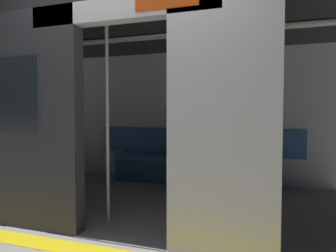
# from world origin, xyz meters

# --- Properties ---
(ground_plane) EXTENTS (60.00, 60.00, 0.00)m
(ground_plane) POSITION_xyz_m (0.00, 0.00, 0.00)
(ground_plane) COLOR gray
(train_car) EXTENTS (6.40, 2.93, 2.35)m
(train_car) POSITION_xyz_m (0.06, -1.29, 1.56)
(train_car) COLOR silver
(train_car) RESTS_ON ground_plane
(bench_seat) EXTENTS (2.65, 0.44, 0.47)m
(bench_seat) POSITION_xyz_m (0.00, -2.41, 0.36)
(bench_seat) COLOR #38609E
(bench_seat) RESTS_ON ground_plane
(person_seated) EXTENTS (0.55, 0.69, 1.19)m
(person_seated) POSITION_xyz_m (0.08, -2.36, 0.68)
(person_seated) COLOR pink
(person_seated) RESTS_ON ground_plane
(handbag) EXTENTS (0.26, 0.15, 0.17)m
(handbag) POSITION_xyz_m (-0.32, -2.45, 0.55)
(handbag) COLOR maroon
(handbag) RESTS_ON bench_seat
(book) EXTENTS (0.25, 0.27, 0.03)m
(book) POSITION_xyz_m (0.45, -2.44, 0.48)
(book) COLOR #33723F
(book) RESTS_ON bench_seat
(grab_pole_door) EXTENTS (0.04, 0.04, 2.21)m
(grab_pole_door) POSITION_xyz_m (0.41, -0.43, 1.11)
(grab_pole_door) COLOR silver
(grab_pole_door) RESTS_ON ground_plane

